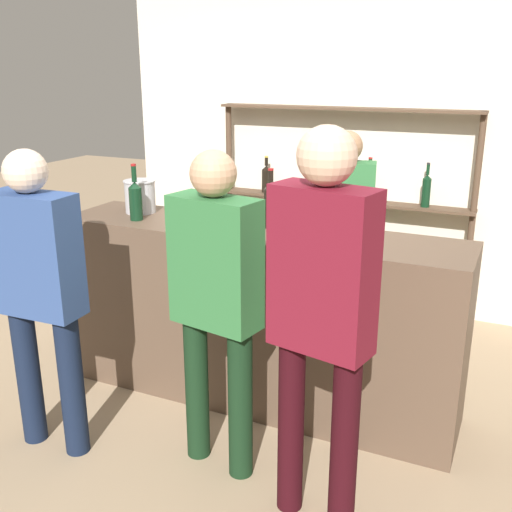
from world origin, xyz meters
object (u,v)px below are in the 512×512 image
at_px(counter_bottle_1, 271,204).
at_px(counter_bottle_2, 209,201).
at_px(wine_glass, 182,201).
at_px(cork_jar, 245,214).
at_px(customer_right, 322,304).
at_px(customer_left, 38,283).
at_px(ice_bucket, 140,196).
at_px(counter_bottle_0, 136,199).
at_px(customer_center, 216,292).
at_px(server_behind_counter, 344,225).
at_px(counter_bottle_3, 206,208).

relative_size(counter_bottle_1, counter_bottle_2, 0.89).
height_order(wine_glass, cork_jar, wine_glass).
relative_size(counter_bottle_1, customer_right, 0.19).
bearing_deg(customer_right, customer_left, 104.24).
distance_m(ice_bucket, customer_right, 1.79).
bearing_deg(customer_right, counter_bottle_2, 62.21).
bearing_deg(customer_left, counter_bottle_2, -32.69).
distance_m(counter_bottle_0, counter_bottle_1, 0.83).
bearing_deg(customer_center, customer_right, -96.40).
bearing_deg(counter_bottle_0, server_behind_counter, 44.11).
xyz_separation_m(counter_bottle_1, cork_jar, (-0.16, 0.00, -0.08)).
xyz_separation_m(counter_bottle_3, wine_glass, (-0.26, 0.17, -0.02)).
relative_size(counter_bottle_1, cork_jar, 2.82).
relative_size(customer_left, customer_center, 0.99).
bearing_deg(customer_center, wine_glass, 50.89).
relative_size(cork_jar, customer_left, 0.08).
bearing_deg(wine_glass, counter_bottle_2, -14.21).
relative_size(counter_bottle_1, customer_center, 0.21).
bearing_deg(cork_jar, counter_bottle_3, -116.14).
height_order(counter_bottle_3, cork_jar, counter_bottle_3).
xyz_separation_m(counter_bottle_2, customer_left, (-0.51, -0.86, -0.30)).
bearing_deg(customer_center, counter_bottle_3, 42.87).
distance_m(counter_bottle_3, cork_jar, 0.29).
height_order(counter_bottle_1, customer_right, customer_right).
height_order(counter_bottle_0, server_behind_counter, server_behind_counter).
distance_m(counter_bottle_1, customer_center, 0.80).
height_order(ice_bucket, customer_left, customer_left).
distance_m(counter_bottle_0, wine_glass, 0.29).
relative_size(counter_bottle_2, server_behind_counter, 0.25).
bearing_deg(counter_bottle_3, cork_jar, 63.86).
xyz_separation_m(ice_bucket, customer_center, (0.95, -0.75, -0.23)).
height_order(counter_bottle_3, wine_glass, counter_bottle_3).
distance_m(counter_bottle_1, customer_right, 1.13).
distance_m(wine_glass, customer_left, 1.00).
bearing_deg(counter_bottle_1, customer_left, -130.70).
bearing_deg(cork_jar, ice_bucket, -179.67).
height_order(counter_bottle_0, customer_left, customer_left).
xyz_separation_m(counter_bottle_2, counter_bottle_3, (0.05, -0.12, -0.01)).
bearing_deg(customer_right, wine_glass, 65.92).
bearing_deg(counter_bottle_3, counter_bottle_0, 172.94).
height_order(counter_bottle_0, ice_bucket, counter_bottle_0).
bearing_deg(cork_jar, customer_left, -124.64).
bearing_deg(customer_left, counter_bottle_0, -4.52).
height_order(customer_center, server_behind_counter, customer_center).
distance_m(ice_bucket, cork_jar, 0.74).
distance_m(customer_left, customer_right, 1.48).
relative_size(counter_bottle_0, customer_right, 0.19).
distance_m(counter_bottle_2, ice_bucket, 0.58).
xyz_separation_m(counter_bottle_2, server_behind_counter, (0.54, 0.93, -0.30)).
relative_size(wine_glass, customer_right, 0.09).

